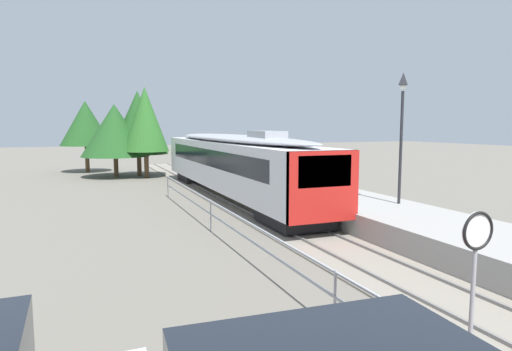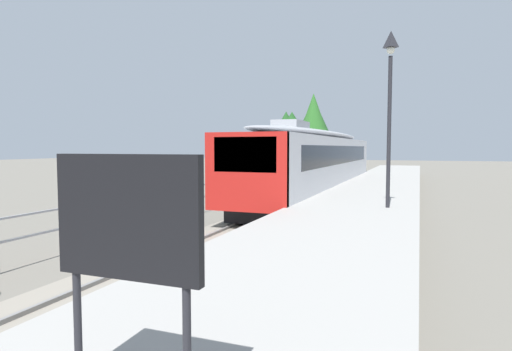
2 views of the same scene
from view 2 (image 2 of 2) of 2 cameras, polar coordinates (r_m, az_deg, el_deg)
The scene contains 10 objects.
ground_plane at distance 18.59m, azimuth -5.31°, elevation -4.75°, with size 160.00×160.00×0.00m, color #6B665B.
track_rails at distance 17.48m, azimuth 3.58°, elevation -5.18°, with size 3.20×60.00×0.14m.
commuter_train at distance 23.27m, azimuth 8.19°, elevation 2.25°, with size 2.82×20.69×3.74m.
station_platform at distance 16.74m, azimuth 14.28°, elevation -4.24°, with size 3.90×60.00×0.90m, color #999691.
platform_lamp_mid_platform at distance 13.80m, azimuth 17.46°, elevation 11.40°, with size 0.34×0.34×5.35m.
platform_notice_board at distance 3.21m, azimuth -16.82°, elevation -6.43°, with size 1.20×0.08×1.80m.
tree_behind_carpark at distance 43.07m, azimuth 4.03°, elevation 5.89°, with size 4.48×4.48×6.35m.
tree_behind_station_far at distance 37.35m, azimuth 7.67°, elevation 6.26°, with size 4.78×4.78×6.99m.
tree_distant_left at distance 35.74m, azimuth 7.67°, elevation 6.77°, with size 3.61×3.61×7.20m.
tree_distant_centre at distance 37.59m, azimuth 4.82°, elevation 5.30°, with size 5.35×5.35×5.86m.
Camera 2 is at (5.17, 5.53, 2.75)m, focal length 29.95 mm.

